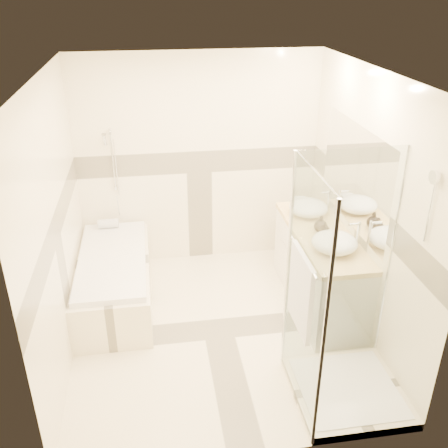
{
  "coord_description": "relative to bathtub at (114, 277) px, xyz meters",
  "views": [
    {
      "loc": [
        -0.56,
        -3.99,
        3.18
      ],
      "look_at": [
        0.1,
        0.25,
        1.05
      ],
      "focal_mm": 40.0,
      "sensor_mm": 36.0,
      "label": 1
    }
  ],
  "objects": [
    {
      "name": "room",
      "position": [
        1.08,
        -0.64,
        0.95
      ],
      "size": [
        2.82,
        3.02,
        2.52
      ],
      "color": "#FDEFC9",
      "rests_on": "ground"
    },
    {
      "name": "bathtub",
      "position": [
        0.0,
        0.0,
        0.0
      ],
      "size": [
        0.75,
        1.7,
        0.56
      ],
      "color": "#FFF1CB",
      "rests_on": "ground"
    },
    {
      "name": "vanity",
      "position": [
        2.15,
        -0.35,
        0.12
      ],
      "size": [
        0.58,
        1.62,
        0.85
      ],
      "color": "white",
      "rests_on": "ground"
    },
    {
      "name": "shower_enclosure",
      "position": [
        1.86,
        -1.62,
        0.2
      ],
      "size": [
        0.96,
        0.93,
        2.04
      ],
      "color": "#FFF1CB",
      "rests_on": "ground"
    },
    {
      "name": "vessel_sink_near",
      "position": [
        2.13,
        0.08,
        0.63
      ],
      "size": [
        0.42,
        0.42,
        0.17
      ],
      "primitive_type": "ellipsoid",
      "color": "white",
      "rests_on": "vanity"
    },
    {
      "name": "vessel_sink_far",
      "position": [
        2.13,
        -0.72,
        0.63
      ],
      "size": [
        0.43,
        0.43,
        0.17
      ],
      "primitive_type": "ellipsoid",
      "color": "white",
      "rests_on": "vanity"
    },
    {
      "name": "faucet_near",
      "position": [
        2.35,
        0.08,
        0.7
      ],
      "size": [
        0.11,
        0.03,
        0.27
      ],
      "color": "silver",
      "rests_on": "vanity"
    },
    {
      "name": "faucet_far",
      "position": [
        2.35,
        -0.72,
        0.71
      ],
      "size": [
        0.12,
        0.03,
        0.29
      ],
      "color": "silver",
      "rests_on": "vanity"
    },
    {
      "name": "amenity_bottle_a",
      "position": [
        2.13,
        -0.44,
        0.62
      ],
      "size": [
        0.07,
        0.08,
        0.16
      ],
      "primitive_type": "imported",
      "rotation": [
        0.0,
        0.0,
        -0.01
      ],
      "color": "black",
      "rests_on": "vanity"
    },
    {
      "name": "amenity_bottle_b",
      "position": [
        2.13,
        -0.32,
        0.63
      ],
      "size": [
        0.14,
        0.14,
        0.17
      ],
      "primitive_type": "imported",
      "rotation": [
        0.0,
        0.0,
        0.02
      ],
      "color": "black",
      "rests_on": "vanity"
    },
    {
      "name": "folded_towels",
      "position": [
        2.13,
        0.33,
        0.58
      ],
      "size": [
        0.14,
        0.23,
        0.07
      ],
      "primitive_type": "cube",
      "rotation": [
        0.0,
        0.0,
        -0.0
      ],
      "color": "silver",
      "rests_on": "vanity"
    },
    {
      "name": "rolled_towel",
      "position": [
        -0.07,
        0.69,
        0.31
      ],
      "size": [
        0.23,
        0.11,
        0.11
      ],
      "primitive_type": "cylinder",
      "rotation": [
        0.0,
        1.57,
        0.0
      ],
      "color": "silver",
      "rests_on": "bathtub"
    }
  ]
}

